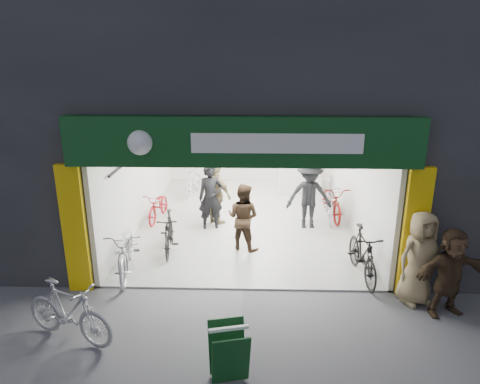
{
  "coord_description": "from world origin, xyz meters",
  "views": [
    {
      "loc": [
        0.18,
        -7.61,
        4.48
      ],
      "look_at": [
        -0.1,
        1.5,
        1.6
      ],
      "focal_mm": 32.0,
      "sensor_mm": 36.0,
      "label": 1
    }
  ],
  "objects_px": {
    "bike_left_front": "(127,250)",
    "pedestrian_near": "(419,258)",
    "sandwich_board": "(229,352)",
    "parked_bike": "(68,312)",
    "bike_right_front": "(362,254)"
  },
  "relations": [
    {
      "from": "bike_left_front",
      "to": "pedestrian_near",
      "type": "height_order",
      "value": "pedestrian_near"
    },
    {
      "from": "sandwich_board",
      "to": "pedestrian_near",
      "type": "bearing_deg",
      "value": 19.23
    },
    {
      "from": "parked_bike",
      "to": "pedestrian_near",
      "type": "height_order",
      "value": "pedestrian_near"
    },
    {
      "from": "parked_bike",
      "to": "sandwich_board",
      "type": "distance_m",
      "value": 2.79
    },
    {
      "from": "sandwich_board",
      "to": "parked_bike",
      "type": "bearing_deg",
      "value": 149.75
    },
    {
      "from": "bike_left_front",
      "to": "parked_bike",
      "type": "relative_size",
      "value": 1.17
    },
    {
      "from": "pedestrian_near",
      "to": "sandwich_board",
      "type": "bearing_deg",
      "value": -167.57
    },
    {
      "from": "bike_right_front",
      "to": "pedestrian_near",
      "type": "height_order",
      "value": "pedestrian_near"
    },
    {
      "from": "bike_left_front",
      "to": "pedestrian_near",
      "type": "relative_size",
      "value": 1.13
    },
    {
      "from": "sandwich_board",
      "to": "bike_right_front",
      "type": "bearing_deg",
      "value": 36.29
    },
    {
      "from": "bike_right_front",
      "to": "parked_bike",
      "type": "xyz_separation_m",
      "value": [
        -5.3,
        -2.25,
        -0.02
      ]
    },
    {
      "from": "pedestrian_near",
      "to": "parked_bike",
      "type": "bearing_deg",
      "value": 172.6
    },
    {
      "from": "bike_left_front",
      "to": "bike_right_front",
      "type": "distance_m",
      "value": 5.0
    },
    {
      "from": "bike_right_front",
      "to": "parked_bike",
      "type": "distance_m",
      "value": 5.76
    },
    {
      "from": "parked_bike",
      "to": "pedestrian_near",
      "type": "bearing_deg",
      "value": -55.15
    }
  ]
}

